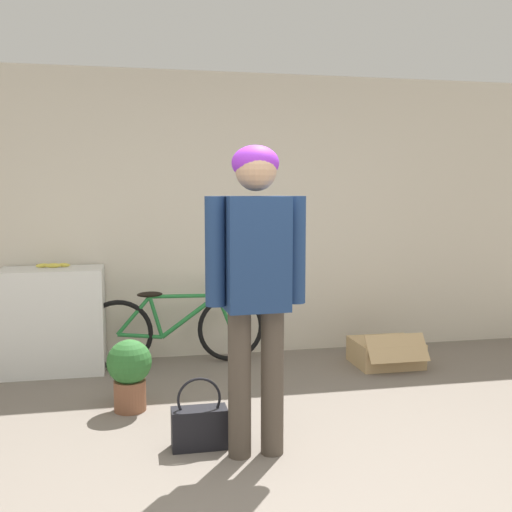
% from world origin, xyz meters
% --- Properties ---
extents(wall_back, '(8.00, 0.07, 2.60)m').
position_xyz_m(wall_back, '(0.00, 2.99, 1.30)').
color(wall_back, beige).
rests_on(wall_back, ground_plane).
extents(side_shelf, '(0.84, 0.47, 0.88)m').
position_xyz_m(side_shelf, '(-1.39, 2.70, 0.44)').
color(side_shelf, white).
rests_on(side_shelf, ground_plane).
extents(person, '(0.58, 0.28, 1.79)m').
position_xyz_m(person, '(-0.04, 0.78, 1.10)').
color(person, '#4C4238').
rests_on(person, ground_plane).
extents(bicycle, '(1.60, 0.46, 0.68)m').
position_xyz_m(bicycle, '(-0.37, 2.69, 0.33)').
color(bicycle, black).
rests_on(bicycle, ground_plane).
extents(banana, '(0.29, 0.08, 0.04)m').
position_xyz_m(banana, '(-1.39, 2.77, 0.90)').
color(banana, '#EAD64C').
rests_on(banana, side_shelf).
extents(handbag, '(0.33, 0.15, 0.43)m').
position_xyz_m(handbag, '(-0.35, 0.93, 0.14)').
color(handbag, black).
rests_on(handbag, ground_plane).
extents(cardboard_box, '(0.56, 0.56, 0.32)m').
position_xyz_m(cardboard_box, '(1.45, 2.32, 0.11)').
color(cardboard_box, tan).
rests_on(cardboard_box, ground_plane).
extents(potted_plant, '(0.31, 0.31, 0.50)m').
position_xyz_m(potted_plant, '(-0.76, 1.64, 0.29)').
color(potted_plant, brown).
rests_on(potted_plant, ground_plane).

